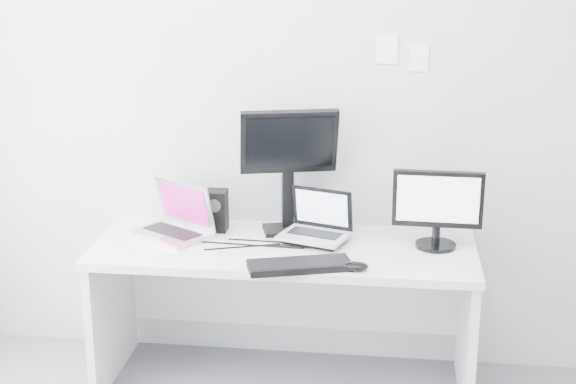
% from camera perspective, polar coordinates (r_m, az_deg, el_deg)
% --- Properties ---
extents(back_wall, '(3.60, 0.00, 3.60)m').
position_cam_1_polar(back_wall, '(4.17, 0.37, 6.05)').
color(back_wall, silver).
rests_on(back_wall, ground).
extents(desk, '(1.80, 0.70, 0.73)m').
position_cam_1_polar(desk, '(4.14, -0.24, -8.38)').
color(desk, silver).
rests_on(desk, ground).
extents(macbook, '(0.45, 0.42, 0.27)m').
position_cam_1_polar(macbook, '(4.12, -8.03, -1.20)').
color(macbook, silver).
rests_on(macbook, desk).
extents(speaker, '(0.11, 0.11, 0.21)m').
position_cam_1_polar(speaker, '(4.19, -4.83, -1.25)').
color(speaker, black).
rests_on(speaker, desk).
extents(dell_laptop, '(0.37, 0.32, 0.26)m').
position_cam_1_polar(dell_laptop, '(4.00, 1.75, -1.71)').
color(dell_laptop, '#ADB0B5').
rests_on(dell_laptop, desk).
extents(rear_monitor, '(0.50, 0.29, 0.64)m').
position_cam_1_polar(rear_monitor, '(4.10, 0.03, 1.54)').
color(rear_monitor, black).
rests_on(rear_monitor, desk).
extents(samsung_monitor, '(0.42, 0.20, 0.38)m').
position_cam_1_polar(samsung_monitor, '(3.98, 10.04, -1.09)').
color(samsung_monitor, black).
rests_on(samsung_monitor, desk).
extents(keyboard, '(0.48, 0.29, 0.03)m').
position_cam_1_polar(keyboard, '(3.72, 0.78, -4.97)').
color(keyboard, black).
rests_on(keyboard, desk).
extents(mouse, '(0.12, 0.08, 0.04)m').
position_cam_1_polar(mouse, '(3.71, 4.55, -5.01)').
color(mouse, black).
rests_on(mouse, desk).
extents(wall_note_0, '(0.10, 0.00, 0.14)m').
position_cam_1_polar(wall_note_0, '(4.10, 6.71, 9.56)').
color(wall_note_0, white).
rests_on(wall_note_0, back_wall).
extents(wall_note_1, '(0.09, 0.00, 0.13)m').
position_cam_1_polar(wall_note_1, '(4.11, 8.81, 8.93)').
color(wall_note_1, white).
rests_on(wall_note_1, back_wall).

